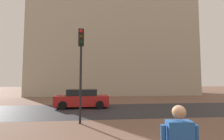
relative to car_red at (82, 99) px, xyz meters
The scene contains 5 objects.
ground_plane 2.54m from the car_red, 16.70° to the right, with size 120.00×120.00×0.00m, color brown.
street_asphalt_strip 2.81m from the car_red, 30.98° to the right, with size 120.00×6.35×0.00m, color #2D2D33.
landmark_building 19.48m from the car_red, 76.57° to the left, with size 26.76×12.69×36.85m.
car_red is the anchor object (origin of this frame).
traffic_light_pole 5.92m from the car_red, 86.80° to the right, with size 0.28×0.34×4.89m.
Camera 1 is at (-1.30, -3.17, 2.11)m, focal length 26.34 mm.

